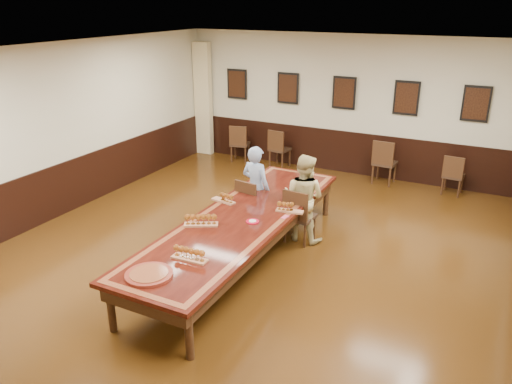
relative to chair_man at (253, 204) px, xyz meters
The scene contains 23 objects.
floor 1.30m from the chair_man, 70.88° to the right, with size 8.00×10.00×0.02m, color black.
ceiling 2.98m from the chair_man, 70.88° to the right, with size 8.00×10.00×0.02m, color white.
wall_back 4.05m from the chair_man, 84.19° to the left, with size 8.00×0.02×3.20m, color beige.
wall_left 3.95m from the chair_man, 162.54° to the right, with size 0.02×10.00×3.20m, color beige.
chair_man is the anchor object (origin of this frame).
chair_woman 0.95m from the chair_man, ahead, with size 0.46×0.50×0.97m, color #2F2015, non-canonical shape.
spare_chair_a 4.10m from the chair_man, 121.81° to the left, with size 0.45×0.49×0.95m, color #2F2015, non-canonical shape.
spare_chair_b 3.68m from the chair_man, 106.81° to the left, with size 0.44×0.48×0.94m, color #2F2015, non-canonical shape.
spare_chair_c 3.81m from the chair_man, 66.29° to the left, with size 0.48×0.52×1.02m, color #2F2015, non-canonical shape.
spare_chair_d 4.58m from the chair_man, 49.16° to the left, with size 0.41×0.45×0.88m, color #2F2015, non-canonical shape.
person_man 0.30m from the chair_man, 81.24° to the left, with size 0.56×0.37×1.53m, color #456EAE.
person_woman 1.00m from the chair_man, ahead, with size 0.76×0.59×1.52m, color #C9B97D.
pink_phone 1.32m from the chair_man, 39.80° to the right, with size 0.07×0.14×0.01m, color #D6476A.
curtain 5.08m from the chair_man, 132.34° to the left, with size 0.45×0.18×2.90m, color beige.
wainscoting 1.20m from the chair_man, 70.88° to the right, with size 8.00×10.00×1.00m.
conference_table 1.21m from the chair_man, 70.88° to the right, with size 1.40×5.00×0.76m.
posters 4.08m from the chair_man, 84.08° to the left, with size 6.14×0.04×0.74m.
flight_a 0.80m from the chair_man, 102.06° to the right, with size 0.45×0.22×0.16m.
flight_b 1.17m from the chair_man, 32.45° to the right, with size 0.45×0.21×0.16m.
flight_c 1.71m from the chair_man, 89.90° to the right, with size 0.51×0.37×0.19m.
flight_d 2.68m from the chair_man, 80.49° to the right, with size 0.49×0.17×0.18m.
red_plate_grp 1.40m from the chair_man, 62.60° to the right, with size 0.20×0.20×0.03m.
carved_platter 3.20m from the chair_man, 85.91° to the right, with size 0.71×0.71×0.05m.
Camera 1 is at (3.40, -6.17, 3.90)m, focal length 35.00 mm.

